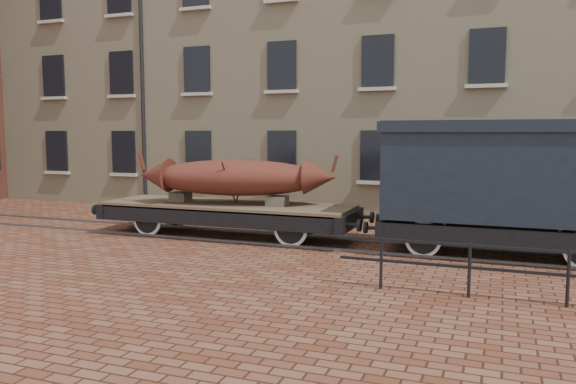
% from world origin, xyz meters
% --- Properties ---
extents(ground, '(90.00, 90.00, 0.00)m').
position_xyz_m(ground, '(0.00, 0.00, 0.00)').
color(ground, '#53291A').
extents(warehouse_cream, '(40.00, 10.19, 14.00)m').
position_xyz_m(warehouse_cream, '(3.00, 9.99, 7.00)').
color(warehouse_cream, beige).
rests_on(warehouse_cream, ground).
extents(rail_track, '(30.00, 1.52, 0.06)m').
position_xyz_m(rail_track, '(0.00, 0.00, 0.03)').
color(rail_track, '#59595E').
rests_on(rail_track, ground).
extents(flatcar_wagon, '(8.15, 2.21, 1.23)m').
position_xyz_m(flatcar_wagon, '(-2.22, -0.00, 0.77)').
color(flatcar_wagon, brown).
rests_on(flatcar_wagon, ground).
extents(iron_boat, '(5.75, 2.57, 1.42)m').
position_xyz_m(iron_boat, '(-1.94, 0.00, 1.71)').
color(iron_boat, '#5A2015').
rests_on(iron_boat, flatcar_wagon).
extents(goods_van, '(6.30, 2.29, 3.26)m').
position_xyz_m(goods_van, '(5.09, 0.00, 2.04)').
color(goods_van, black).
rests_on(goods_van, ground).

